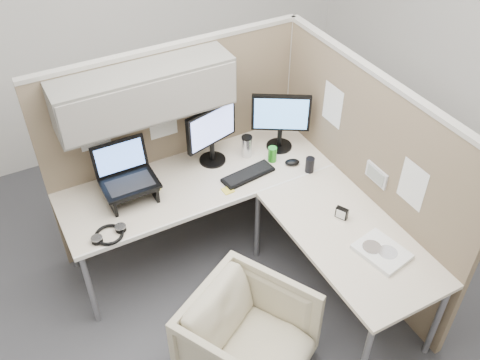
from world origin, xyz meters
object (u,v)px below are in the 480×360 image
office_chair (249,337)px  monitor_left (211,131)px  keyboard (248,175)px  desk (252,207)px

office_chair → monitor_left: size_ratio=1.53×
office_chair → keyboard: 1.17m
monitor_left → keyboard: monitor_left is taller
desk → keyboard: size_ratio=4.98×
monitor_left → keyboard: (0.15, -0.29, -0.26)m
desk → office_chair: bearing=-120.1°
desk → keyboard: keyboard is taller
office_chair → monitor_left: (0.38, 1.26, 0.65)m
desk → office_chair: (-0.41, -0.71, -0.33)m
monitor_left → keyboard: bearing=-78.2°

